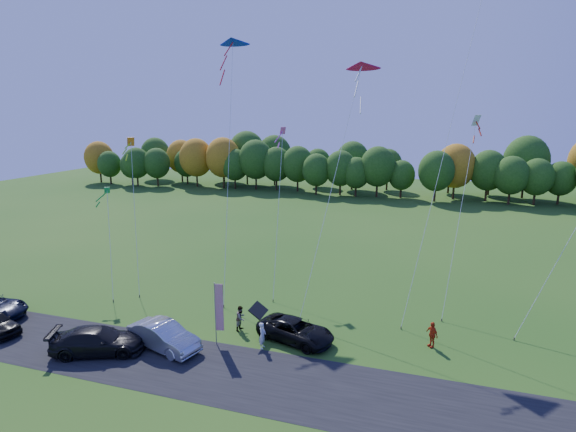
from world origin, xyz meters
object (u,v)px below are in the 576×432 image
(black_suv, at_px, (296,330))
(silver_sedan, at_px, (164,336))
(person_east, at_px, (432,334))
(feather_flag, at_px, (218,307))

(black_suv, height_order, silver_sedan, silver_sedan)
(person_east, relative_size, feather_flag, 0.40)
(person_east, height_order, feather_flag, feather_flag)
(silver_sedan, distance_m, person_east, 16.79)
(silver_sedan, bearing_deg, black_suv, -49.90)
(black_suv, bearing_deg, silver_sedan, 130.49)
(black_suv, xyz_separation_m, feather_flag, (-4.51, -1.87, 1.83))
(black_suv, distance_m, silver_sedan, 8.31)
(black_suv, distance_m, feather_flag, 5.22)
(silver_sedan, height_order, feather_flag, feather_flag)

